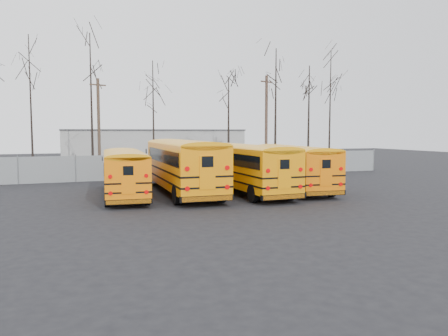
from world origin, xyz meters
name	(u,v)px	position (x,y,z in m)	size (l,w,h in m)	color
ground	(230,199)	(0.00, 0.00, 0.00)	(120.00, 120.00, 0.00)	black
fence	(177,166)	(0.00, 12.00, 1.00)	(40.00, 0.04, 2.00)	gray
distant_building	(153,146)	(2.00, 32.00, 2.00)	(22.00, 8.00, 4.00)	#B3B2AE
bus_a	(124,169)	(-5.59, 2.80, 1.65)	(3.22, 10.20, 2.81)	black
bus_b	(183,162)	(-2.04, 2.83, 1.99)	(3.22, 12.23, 3.39)	black
bus_c	(246,164)	(1.73, 1.79, 1.82)	(2.64, 11.16, 3.12)	black
bus_d	(292,164)	(5.14, 2.06, 1.75)	(3.54, 10.84, 2.98)	black
utility_pole_left	(99,126)	(-5.82, 16.71, 4.35)	(1.43, 0.68, 8.46)	#473528
utility_pole_right	(266,121)	(10.92, 17.60, 4.91)	(1.61, 0.78, 9.56)	#50392D
tree_2	(31,107)	(-11.17, 15.65, 5.80)	(0.26, 0.26, 11.60)	black
tree_3	(91,105)	(-6.34, 17.45, 6.23)	(0.26, 0.26, 12.45)	black
tree_4	(153,119)	(-1.61, 13.64, 4.88)	(0.26, 0.26, 9.77)	black
tree_5	(229,124)	(6.88, 17.95, 4.59)	(0.26, 0.26, 9.18)	black
tree_6	(276,110)	(10.91, 15.55, 5.96)	(0.26, 0.26, 11.93)	black
tree_7	(309,118)	(14.28, 14.89, 5.18)	(0.26, 0.26, 10.36)	black
tree_8	(330,110)	(17.44, 15.89, 6.07)	(0.26, 0.26, 12.14)	black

